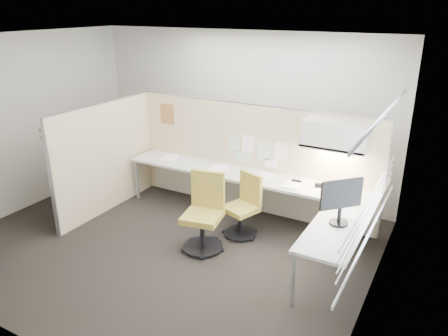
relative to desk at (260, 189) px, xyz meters
The scene contains 26 objects.
floor 1.58m from the desk, 129.58° to the right, with size 5.50×4.50×0.01m, color black.
ceiling 2.64m from the desk, 129.58° to the right, with size 5.50×4.50×0.01m, color white.
wall_back 1.66m from the desk, 129.62° to the left, with size 5.50×0.02×2.80m, color beige.
wall_front 3.59m from the desk, 105.41° to the right, with size 5.50×0.02×2.80m, color beige.
wall_left 3.93m from the desk, 162.99° to the right, with size 0.02×4.50×2.80m, color beige.
wall_right 2.28m from the desk, 31.75° to the right, with size 0.02×4.50×2.80m, color beige.
window_pane 2.32m from the desk, 32.11° to the right, with size 0.01×2.80×1.30m, color #A3AEBD.
partition_back 0.67m from the desk, 128.75° to the left, with size 4.10×0.06×1.75m, color beige.
partition_left 2.52m from the desk, 165.56° to the right, with size 0.06×2.20×1.75m, color beige.
desk is the anchor object (origin of this frame).
overhead_bin 1.35m from the desk, 15.24° to the left, with size 0.90×0.36×0.38m, color beige.
task_light_strip 1.22m from the desk, 15.24° to the left, with size 0.60×0.06×0.02m, color #FFEABF.
pinned_papers 0.69m from the desk, 124.37° to the left, with size 1.01×0.00×0.47m.
poster 2.19m from the desk, 167.47° to the left, with size 0.28×0.00×0.35m, color orange.
chair_left 1.03m from the desk, 113.75° to the right, with size 0.58×0.60×1.06m.
chair_right 0.40m from the desk, 105.60° to the right, with size 0.54×0.56×0.91m.
monitor 1.64m from the desk, 29.45° to the right, with size 0.39×0.41×0.56m.
phone 1.05m from the desk, ahead, with size 0.25×0.24×0.12m.
stapler 0.54m from the desk, 21.05° to the left, with size 0.14×0.04×0.05m, color black.
tape_dispenser 0.85m from the desk, 13.54° to the left, with size 0.10×0.06×0.06m, color black.
coat_hook 3.06m from the desk, 148.49° to the right, with size 0.18×0.43×1.30m.
paper_stack_0 1.79m from the desk, behind, with size 0.23×0.30×0.03m, color white.
paper_stack_1 0.79m from the desk, behind, with size 0.23×0.30×0.05m, color white.
paper_stack_2 0.24m from the desk, 97.99° to the left, with size 0.23×0.30×0.01m, color white.
paper_stack_3 0.49m from the desk, ahead, with size 0.23×0.30×0.02m, color white.
paper_stack_4 1.48m from the desk, 18.55° to the right, with size 0.23×0.30×0.02m, color white.
Camera 1 is at (3.35, -4.35, 3.19)m, focal length 35.00 mm.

